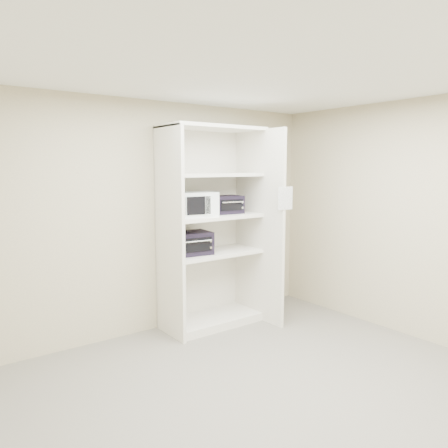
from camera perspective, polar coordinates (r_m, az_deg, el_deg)
floor at (r=4.02m, az=5.77°, el=-21.49°), size 4.50×4.00×0.01m
ceiling at (r=3.60m, az=6.37°, el=19.56°), size 4.50×4.00×0.01m
wall_back at (r=5.20m, az=-9.06°, el=0.82°), size 4.50×0.02×2.70m
wall_right at (r=5.34m, az=24.08°, el=0.44°), size 0.02×4.00×2.70m
shelving_unit at (r=5.33m, az=-1.16°, el=-1.31°), size 1.24×0.92×2.42m
microwave at (r=5.10m, az=-3.91°, el=2.60°), size 0.52×0.42×0.28m
toaster_oven_upper at (r=5.41m, az=0.20°, el=2.56°), size 0.41×0.32×0.22m
toaster_oven_lower at (r=5.16m, az=-4.53°, el=-2.49°), size 0.52×0.42×0.27m
paper_sign at (r=5.16m, az=8.03°, el=3.35°), size 0.21×0.02×0.26m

